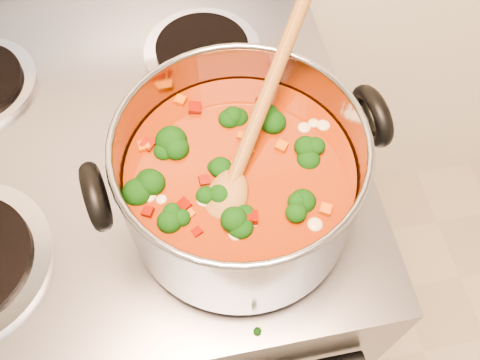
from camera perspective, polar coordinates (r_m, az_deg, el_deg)
name	(u,v)px	position (r m, az deg, el deg)	size (l,w,h in m)	color
electric_range	(146,262)	(1.18, -9.99, -8.56)	(0.73, 0.66, 1.08)	gray
stockpot	(239,181)	(0.62, -0.10, -0.10)	(0.34, 0.28, 0.17)	#94949B
wooden_spoon	(247,144)	(0.59, 0.79, 3.89)	(0.19, 0.27, 0.11)	olive
cooktop_crumbs	(203,251)	(0.68, -3.93, -7.58)	(0.38, 0.18, 0.01)	black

